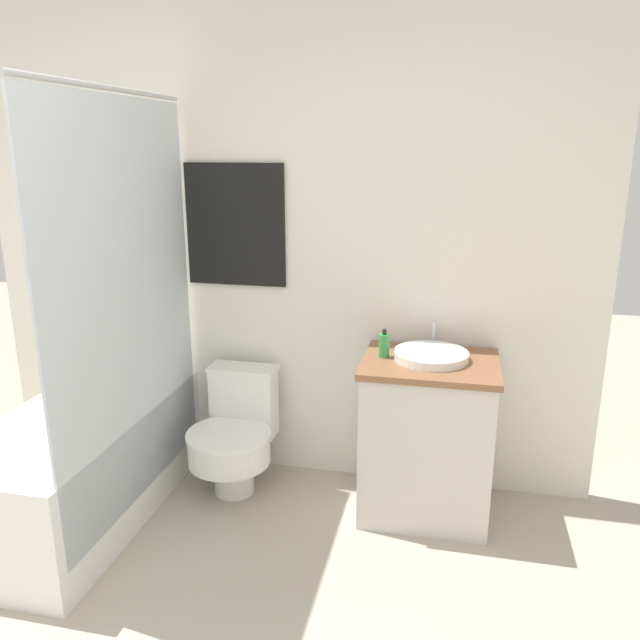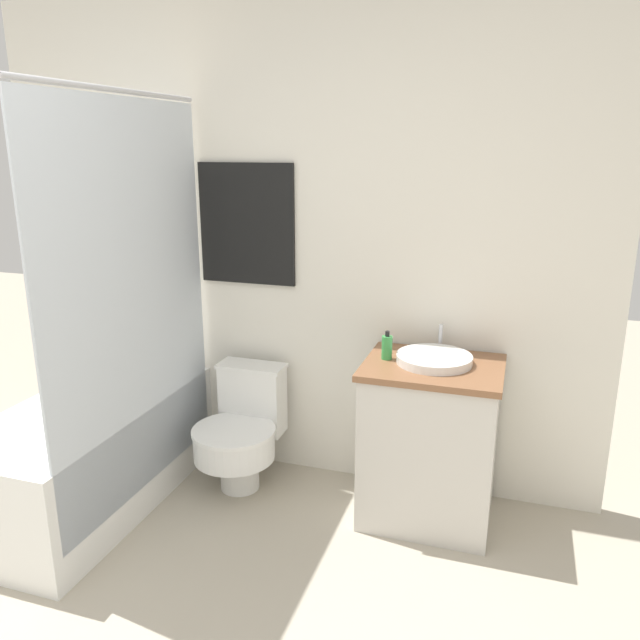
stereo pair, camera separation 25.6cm
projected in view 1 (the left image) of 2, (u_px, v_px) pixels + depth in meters
The scene contains 6 objects.
wall_back at pixel (277, 245), 3.22m from camera, with size 3.27×0.07×2.50m.
shower_area at pixel (83, 457), 2.99m from camera, with size 0.66×1.33×1.98m.
toilet at pixel (235, 434), 3.23m from camera, with size 0.43×0.54×0.63m.
vanity at pixel (427, 437), 3.00m from camera, with size 0.63×0.51×0.78m.
sink at pixel (431, 355), 2.91m from camera, with size 0.35×0.38×0.13m.
soap_bottle at pixel (384, 345), 2.94m from camera, with size 0.05×0.05×0.14m.
Camera 1 is at (0.91, -0.96, 1.75)m, focal length 35.00 mm.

